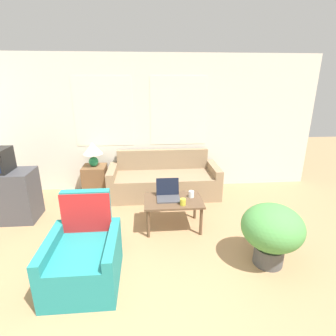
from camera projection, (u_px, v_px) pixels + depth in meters
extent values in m
cube|color=silver|center=(146.00, 124.00, 5.11)|extent=(6.73, 0.05, 2.60)
cube|color=white|center=(103.00, 112.00, 4.94)|extent=(1.10, 0.01, 1.30)
cube|color=white|center=(179.00, 111.00, 5.06)|extent=(1.10, 0.01, 1.30)
cube|color=#937A5B|center=(164.00, 185.00, 5.02)|extent=(1.79, 0.81, 0.43)
cube|color=#937A5B|center=(163.00, 169.00, 5.28)|extent=(1.79, 0.12, 0.82)
cube|color=#937A5B|center=(113.00, 183.00, 4.92)|extent=(0.14, 0.81, 0.58)
cube|color=#937A5B|center=(214.00, 180.00, 5.07)|extent=(0.14, 0.81, 0.58)
cube|color=teal|center=(84.00, 265.00, 2.83)|extent=(0.54, 0.84, 0.43)
cube|color=teal|center=(89.00, 227.00, 3.10)|extent=(0.54, 0.10, 0.93)
cube|color=teal|center=(52.00, 262.00, 2.79)|extent=(0.10, 0.84, 0.55)
cube|color=teal|center=(114.00, 259.00, 2.84)|extent=(0.10, 0.84, 0.55)
cube|color=red|center=(87.00, 221.00, 3.02)|extent=(0.56, 0.01, 0.67)
cube|color=#424247|center=(1.00, 196.00, 4.08)|extent=(1.05, 0.51, 0.81)
cube|color=brown|center=(95.00, 180.00, 5.05)|extent=(0.43, 0.43, 0.57)
ellipsoid|color=#1E8451|center=(94.00, 162.00, 4.93)|extent=(0.18, 0.18, 0.18)
cylinder|color=tan|center=(93.00, 155.00, 4.89)|extent=(0.02, 0.02, 0.06)
cone|color=white|center=(92.00, 148.00, 4.85)|extent=(0.36, 0.36, 0.21)
cube|color=brown|center=(173.00, 201.00, 3.84)|extent=(0.85, 0.57, 0.03)
cylinder|color=brown|center=(148.00, 224.00, 3.66)|extent=(0.04, 0.04, 0.42)
cylinder|color=brown|center=(201.00, 221.00, 3.72)|extent=(0.04, 0.04, 0.42)
cylinder|color=brown|center=(148.00, 208.00, 4.11)|extent=(0.04, 0.04, 0.42)
cylinder|color=brown|center=(195.00, 206.00, 4.17)|extent=(0.04, 0.04, 0.42)
cube|color=#47474C|center=(168.00, 199.00, 3.84)|extent=(0.34, 0.26, 0.02)
cube|color=black|center=(168.00, 186.00, 3.95)|extent=(0.34, 0.08, 0.25)
cylinder|color=gold|center=(183.00, 202.00, 3.66)|extent=(0.08, 0.08, 0.09)
cylinder|color=white|center=(191.00, 194.00, 3.91)|extent=(0.08, 0.08, 0.10)
cylinder|color=#4C4C4C|center=(268.00, 255.00, 3.16)|extent=(0.35, 0.35, 0.23)
ellipsoid|color=#4C9347|center=(272.00, 227.00, 3.04)|extent=(0.71, 0.71, 0.54)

